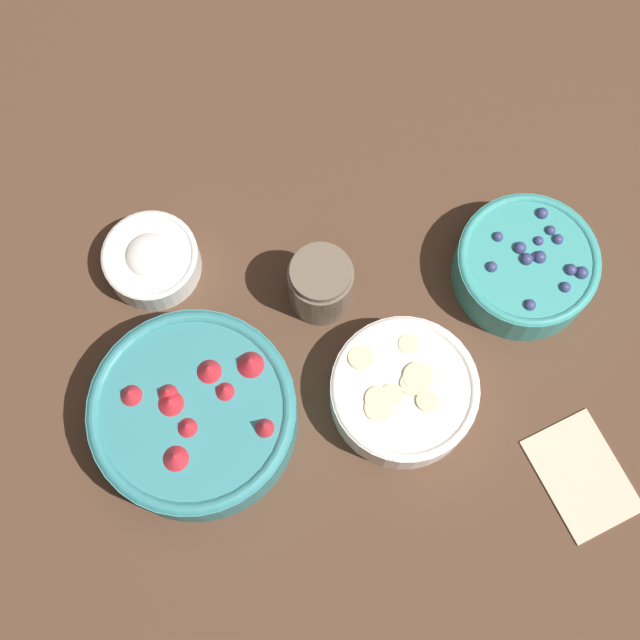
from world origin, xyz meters
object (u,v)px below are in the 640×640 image
at_px(bowl_strawberries, 194,414).
at_px(bowl_cream, 151,259).
at_px(bowl_bananas, 404,392).
at_px(jar_chocolate, 323,283).
at_px(bowl_blueberries, 526,265).

xyz_separation_m(bowl_strawberries, bowl_cream, (-0.19, 0.08, -0.02)).
relative_size(bowl_bananas, jar_chocolate, 1.95).
height_order(bowl_cream, jar_chocolate, jar_chocolate).
relative_size(bowl_strawberries, bowl_bananas, 1.38).
xyz_separation_m(bowl_cream, jar_chocolate, (0.16, 0.14, 0.01)).
xyz_separation_m(bowl_bananas, bowl_cream, (-0.32, -0.12, -0.01)).
bearing_deg(bowl_bananas, bowl_blueberries, 95.72).
height_order(bowl_bananas, jar_chocolate, jar_chocolate).
xyz_separation_m(bowl_blueberries, bowl_bananas, (0.02, -0.21, -0.00)).
height_order(bowl_strawberries, bowl_blueberries, bowl_strawberries).
bearing_deg(bowl_cream, bowl_strawberries, -22.01).
bearing_deg(jar_chocolate, bowl_bananas, -4.74).
distance_m(bowl_cream, jar_chocolate, 0.21).
xyz_separation_m(bowl_strawberries, jar_chocolate, (-0.03, 0.21, -0.00)).
bearing_deg(bowl_blueberries, jar_chocolate, -124.35).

